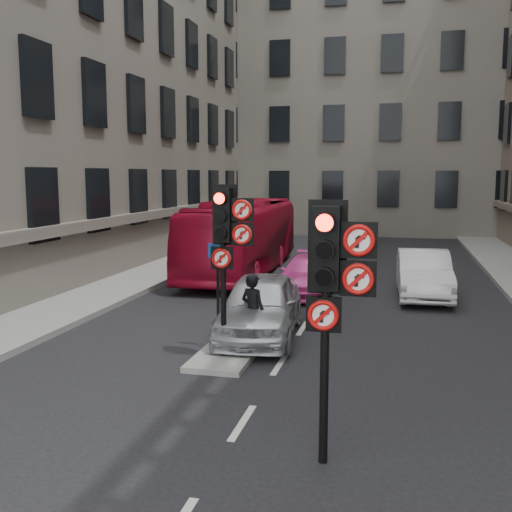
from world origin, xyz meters
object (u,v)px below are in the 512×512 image
at_px(motorcyclist, 253,311).
at_px(bus_red, 243,237).
at_px(car_pink, 309,275).
at_px(signal_far, 227,233).
at_px(signal_near, 332,276).
at_px(car_white, 424,274).
at_px(car_silver, 260,306).
at_px(info_sign, 218,280).
at_px(motorcycle, 326,295).

bearing_deg(motorcyclist, bus_red, -49.82).
bearing_deg(car_pink, signal_far, -93.73).
height_order(signal_near, car_white, signal_near).
bearing_deg(signal_far, car_silver, 83.31).
relative_size(signal_far, car_white, 0.80).
distance_m(signal_far, car_silver, 2.80).
distance_m(signal_near, signal_far, 4.77).
height_order(signal_near, info_sign, signal_near).
xyz_separation_m(car_pink, motorcycle, (0.91, -2.80, -0.07)).
bearing_deg(info_sign, signal_far, -58.95).
xyz_separation_m(signal_far, info_sign, (-0.44, 0.74, -1.11)).
bearing_deg(signal_near, motorcycle, 97.18).
bearing_deg(info_sign, signal_near, -56.89).
distance_m(signal_far, car_white, 9.11).
bearing_deg(bus_red, info_sign, -79.17).
xyz_separation_m(car_silver, bus_red, (-2.80, 9.02, 0.69)).
height_order(motorcycle, motorcyclist, motorcyclist).
xyz_separation_m(signal_far, car_white, (4.24, 7.83, -1.96)).
bearing_deg(motorcycle, bus_red, 125.78).
bearing_deg(car_pink, signal_near, -79.40).
height_order(car_silver, bus_red, bus_red).
distance_m(car_pink, bus_red, 4.77).
height_order(bus_red, motorcyclist, bus_red).
height_order(signal_far, motorcyclist, signal_far).
xyz_separation_m(car_white, bus_red, (-6.80, 3.20, 0.71)).
bearing_deg(motorcyclist, signal_far, 97.52).
xyz_separation_m(signal_far, motorcyclist, (0.30, 1.01, -1.85)).
xyz_separation_m(car_pink, bus_red, (-3.15, 3.48, 0.83)).
height_order(motorcyclist, info_sign, info_sign).
bearing_deg(info_sign, car_white, 57.08).
height_order(motorcycle, info_sign, info_sign).
bearing_deg(signal_far, motorcycle, 72.48).
height_order(car_pink, motorcycle, car_pink).
bearing_deg(motorcyclist, car_white, -95.77).
distance_m(bus_red, motorcyclist, 10.44).
bearing_deg(car_white, car_silver, -126.62).
xyz_separation_m(car_pink, info_sign, (-1.02, -6.81, 0.97)).
height_order(bus_red, motorcycle, bus_red).
height_order(signal_near, signal_far, signal_far).
xyz_separation_m(signal_near, car_silver, (-2.36, 6.01, -1.82)).
relative_size(signal_near, motorcycle, 1.97).
relative_size(motorcycle, info_sign, 0.80).
bearing_deg(car_silver, car_white, 50.53).
bearing_deg(car_pink, info_sign, -97.83).
distance_m(motorcycle, info_sign, 4.57).
height_order(car_silver, car_white, car_silver).
bearing_deg(bus_red, motorcycle, -57.94).
bearing_deg(car_pink, motorcyclist, -91.78).
bearing_deg(motorcyclist, car_pink, -68.28).
xyz_separation_m(signal_far, car_silver, (0.24, 2.01, -1.94)).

